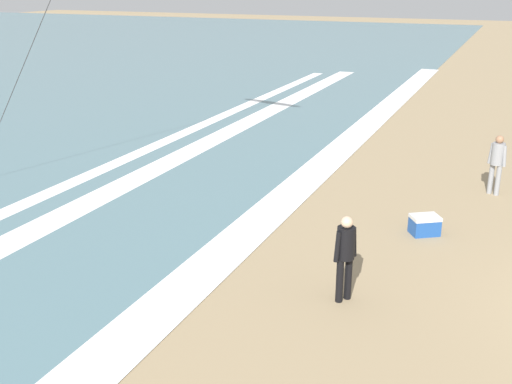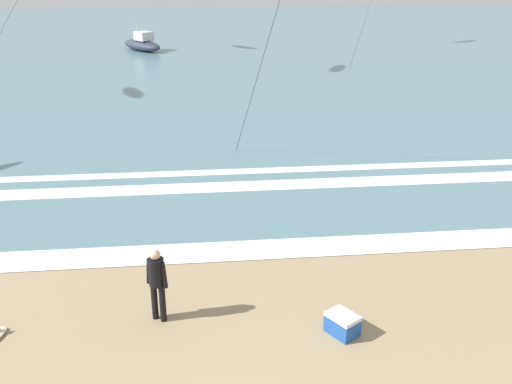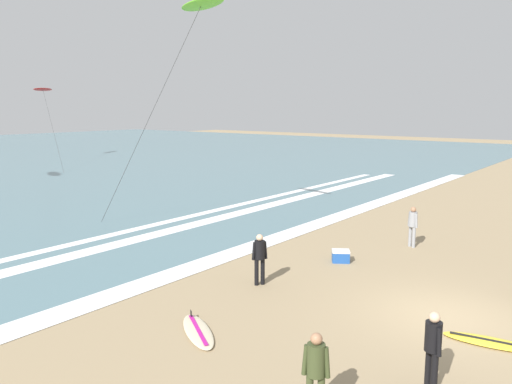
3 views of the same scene
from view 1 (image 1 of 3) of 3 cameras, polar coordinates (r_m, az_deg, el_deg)
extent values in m
cube|color=white|center=(13.27, -2.10, -4.85)|extent=(57.90, 1.07, 0.01)
cube|color=white|center=(14.67, -20.62, -3.73)|extent=(54.37, 0.91, 0.01)
cylinder|color=black|center=(11.10, 8.55, -7.87)|extent=(0.13, 0.13, 0.82)
cylinder|color=black|center=(10.98, 7.77, -8.15)|extent=(0.13, 0.13, 0.82)
cylinder|color=black|center=(10.74, 8.34, -4.69)|extent=(0.32, 0.32, 0.58)
cylinder|color=black|center=(10.87, 9.07, -4.58)|extent=(0.16, 0.15, 0.56)
cylinder|color=black|center=(10.64, 7.58, -5.05)|extent=(0.16, 0.15, 0.56)
sphere|color=#DBB28E|center=(10.59, 8.44, -2.79)|extent=(0.21, 0.21, 0.21)
cylinder|color=gray|center=(17.31, 21.54, 1.02)|extent=(0.13, 0.13, 0.82)
cylinder|color=gray|center=(17.40, 20.97, 1.18)|extent=(0.13, 0.13, 0.82)
cylinder|color=gray|center=(17.16, 21.53, 3.32)|extent=(0.32, 0.32, 0.58)
cylinder|color=gray|center=(17.09, 22.07, 3.09)|extent=(0.14, 0.16, 0.56)
cylinder|color=gray|center=(17.25, 20.98, 3.37)|extent=(0.14, 0.16, 0.56)
sphere|color=#9E7051|center=(17.07, 21.69, 4.55)|extent=(0.21, 0.21, 0.21)
cylinder|color=#333333|center=(17.18, -18.61, 16.37)|extent=(2.09, 4.88, 9.71)
cube|color=#1E4C9E|center=(14.24, 15.37, -3.11)|extent=(0.70, 0.74, 0.36)
cube|color=silver|center=(14.16, 15.45, -2.29)|extent=(0.71, 0.76, 0.08)
camera|label=2|loc=(13.02, 62.35, 15.39)|focal=39.81mm
camera|label=3|loc=(7.14, 131.81, -13.41)|focal=35.84mm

